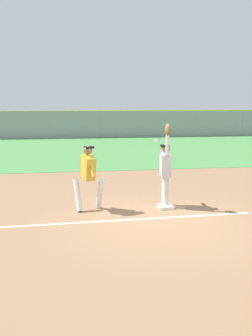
# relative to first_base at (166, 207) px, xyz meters

# --- Properties ---
(ground_plane) EXTENTS (67.74, 67.74, 0.00)m
(ground_plane) POSITION_rel_first_base_xyz_m (-0.35, -1.00, -0.04)
(ground_plane) COLOR #936D4C
(outfield_grass) EXTENTS (49.75, 14.41, 0.01)m
(outfield_grass) POSITION_rel_first_base_xyz_m (-0.35, 12.63, -0.04)
(outfield_grass) COLOR #4C8C47
(outfield_grass) RESTS_ON ground_plane
(chalk_foul_line) EXTENTS (12.00, 0.45, 0.01)m
(chalk_foul_line) POSITION_rel_first_base_xyz_m (-4.00, -0.90, -0.04)
(chalk_foul_line) COLOR white
(chalk_foul_line) RESTS_ON ground_plane
(first_base) EXTENTS (0.39, 0.39, 0.08)m
(first_base) POSITION_rel_first_base_xyz_m (0.00, 0.00, 0.00)
(first_base) COLOR white
(first_base) RESTS_ON ground_plane
(fielder) EXTENTS (0.30, 0.90, 2.28)m
(fielder) POSITION_rel_first_base_xyz_m (0.01, 0.16, 1.08)
(fielder) COLOR silver
(fielder) RESTS_ON ground_plane
(runner) EXTENTS (0.86, 0.83, 1.72)m
(runner) POSITION_rel_first_base_xyz_m (-2.06, 0.13, 0.96)
(runner) COLOR white
(runner) RESTS_ON ground_plane
(baseball) EXTENTS (0.07, 0.07, 0.07)m
(baseball) POSITION_rel_first_base_xyz_m (-0.26, 0.16, 1.79)
(baseball) COLOR white
(outfield_fence) EXTENTS (49.83, 0.08, 2.23)m
(outfield_fence) POSITION_rel_first_base_xyz_m (-0.35, 19.84, 1.08)
(outfield_fence) COLOR #93999E
(outfield_fence) RESTS_ON ground_plane
(parked_car_green) EXTENTS (4.40, 2.12, 1.25)m
(parked_car_green) POSITION_rel_first_base_xyz_m (-7.59, 23.34, 0.63)
(parked_car_green) COLOR #1E6B33
(parked_car_green) RESTS_ON ground_plane
(parked_car_silver) EXTENTS (4.49, 2.29, 1.25)m
(parked_car_silver) POSITION_rel_first_base_xyz_m (-2.15, 23.09, 0.63)
(parked_car_silver) COLOR #B7B7BC
(parked_car_silver) RESTS_ON ground_plane
(parked_car_red) EXTENTS (4.42, 2.16, 1.25)m
(parked_car_red) POSITION_rel_first_base_xyz_m (3.05, 22.62, 0.63)
(parked_car_red) COLOR #B21E1E
(parked_car_red) RESTS_ON ground_plane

